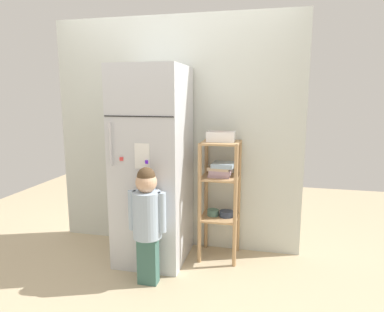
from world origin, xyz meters
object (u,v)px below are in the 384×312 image
(child_standing, at_px, (147,214))
(fruit_bin, at_px, (222,138))
(pantry_shelf_unit, at_px, (220,186))
(refrigerator, at_px, (153,166))

(child_standing, height_order, fruit_bin, fruit_bin)
(pantry_shelf_unit, height_order, fruit_bin, fruit_bin)
(fruit_bin, bearing_deg, pantry_shelf_unit, -152.47)
(refrigerator, height_order, fruit_bin, refrigerator)
(fruit_bin, bearing_deg, child_standing, -129.88)
(pantry_shelf_unit, xyz_separation_m, fruit_bin, (0.00, 0.00, 0.46))
(refrigerator, bearing_deg, pantry_shelf_unit, 13.77)
(child_standing, xyz_separation_m, fruit_bin, (0.51, 0.61, 0.57))
(refrigerator, height_order, pantry_shelf_unit, refrigerator)
(pantry_shelf_unit, relative_size, fruit_bin, 4.45)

